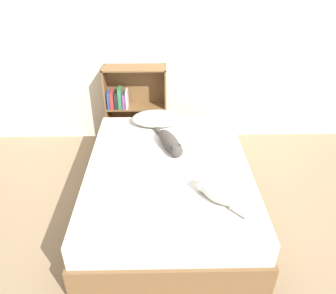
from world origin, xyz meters
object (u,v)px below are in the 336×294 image
object	(u,v)px
cat_dark	(170,142)
bookshelf	(134,104)
bed	(168,187)
pillow	(157,118)
cat_light	(215,192)

from	to	relation	value
cat_dark	bookshelf	world-z (taller)	bookshelf
bed	pillow	distance (m)	0.87
pillow	bookshelf	world-z (taller)	bookshelf
cat_light	pillow	bearing A→B (deg)	-20.87
pillow	cat_dark	distance (m)	0.53
pillow	cat_dark	xyz separation A→B (m)	(0.13, -0.51, -0.00)
bed	cat_dark	xyz separation A→B (m)	(0.02, 0.29, 0.34)
pillow	cat_light	world-z (taller)	cat_light
cat_dark	bookshelf	bearing A→B (deg)	-178.57
bed	bookshelf	xyz separation A→B (m)	(-0.41, 1.34, 0.27)
bed	bookshelf	distance (m)	1.43
bed	cat_light	world-z (taller)	cat_light
pillow	cat_light	xyz separation A→B (m)	(0.47, -1.27, -0.01)
bed	bookshelf	size ratio (longest dim) A/B	1.96
bed	cat_dark	bearing A→B (deg)	85.50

